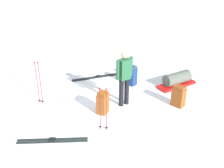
% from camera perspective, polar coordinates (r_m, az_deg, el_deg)
% --- Properties ---
extents(ground_plane, '(80.00, 80.00, 0.00)m').
position_cam_1_polar(ground_plane, '(8.29, -0.00, -4.33)').
color(ground_plane, white).
extents(skier_standing, '(0.34, 0.53, 1.70)m').
position_cam_1_polar(skier_standing, '(7.88, 2.57, 1.77)').
color(skier_standing, black).
rests_on(skier_standing, ground_plane).
extents(ski_pair_near, '(1.37, 1.62, 0.05)m').
position_cam_1_polar(ski_pair_near, '(10.04, -2.78, 1.51)').
color(ski_pair_near, black).
rests_on(ski_pair_near, ground_plane).
extents(ski_pair_far, '(1.52, 1.09, 0.05)m').
position_cam_1_polar(ski_pair_far, '(7.02, -12.18, -11.32)').
color(ski_pair_far, '#1F2724').
rests_on(ski_pair_far, ground_plane).
extents(backpack_large_dark, '(0.30, 0.36, 0.65)m').
position_cam_1_polar(backpack_large_dark, '(7.77, -1.92, -3.90)').
color(backpack_large_dark, brown).
rests_on(backpack_large_dark, ground_plane).
extents(backpack_bright, '(0.35, 0.30, 0.69)m').
position_cam_1_polar(backpack_bright, '(9.37, 4.05, 1.76)').
color(backpack_bright, navy).
rests_on(backpack_bright, ground_plane).
extents(backpack_small_spare, '(0.40, 0.34, 0.64)m').
position_cam_1_polar(backpack_small_spare, '(8.34, 13.56, -2.47)').
color(backpack_small_spare, brown).
rests_on(backpack_small_spare, ground_plane).
extents(ski_poles_planted_near, '(0.17, 0.10, 1.34)m').
position_cam_1_polar(ski_poles_planted_near, '(8.34, -14.93, 0.68)').
color(ski_poles_planted_near, maroon).
rests_on(ski_poles_planted_near, ground_plane).
extents(ski_poles_planted_far, '(0.23, 0.12, 1.21)m').
position_cam_1_polar(ski_poles_planted_far, '(6.90, -1.84, -4.73)').
color(ski_poles_planted_far, maroon).
rests_on(ski_poles_planted_far, ground_plane).
extents(gear_sled, '(1.05, 1.43, 0.49)m').
position_cam_1_polar(gear_sled, '(9.55, 13.25, 0.83)').
color(gear_sled, red).
rests_on(gear_sled, ground_plane).
extents(sleeping_mat_rolled, '(0.55, 0.47, 0.18)m').
position_cam_1_polar(sleeping_mat_rolled, '(10.24, 2.29, 2.51)').
color(sleeping_mat_rolled, '#565717').
rests_on(sleeping_mat_rolled, ground_plane).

